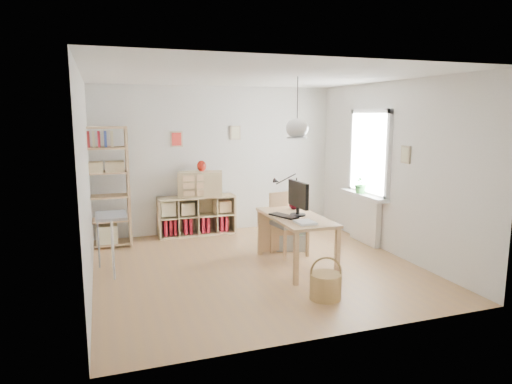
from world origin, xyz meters
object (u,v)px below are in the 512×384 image
object	(u,v)px
monitor	(298,197)
drawer_chest	(200,184)
cube_shelf	(195,219)
chair	(287,220)
desk	(296,222)
storage_chest	(292,237)
tall_bookshelf	(104,182)

from	to	relation	value
monitor	drawer_chest	distance (m)	2.38
cube_shelf	chair	bearing A→B (deg)	-55.41
desk	cube_shelf	xyz separation A→B (m)	(-1.02, 2.23, -0.36)
storage_chest	desk	bearing A→B (deg)	-92.90
tall_bookshelf	chair	xyz separation A→B (m)	(2.70, -1.37, -0.53)
desk	cube_shelf	distance (m)	2.48
tall_bookshelf	storage_chest	distance (m)	3.23
desk	storage_chest	bearing A→B (deg)	69.67
desk	chair	bearing A→B (deg)	78.66
tall_bookshelf	drawer_chest	world-z (taller)	tall_bookshelf
desk	drawer_chest	size ratio (longest dim) A/B	1.90
cube_shelf	tall_bookshelf	bearing A→B (deg)	-169.81
chair	tall_bookshelf	bearing A→B (deg)	144.60
monitor	drawer_chest	size ratio (longest dim) A/B	0.72
cube_shelf	tall_bookshelf	distance (m)	1.77
monitor	tall_bookshelf	bearing A→B (deg)	141.64
chair	monitor	xyz separation A→B (m)	(-0.08, -0.57, 0.47)
desk	storage_chest	size ratio (longest dim) A/B	2.07
chair	storage_chest	distance (m)	0.50
storage_chest	tall_bookshelf	bearing A→B (deg)	176.71
monitor	chair	bearing A→B (deg)	80.28
cube_shelf	drawer_chest	bearing A→B (deg)	-22.35
tall_bookshelf	storage_chest	xyz separation A→B (m)	(2.90, -1.10, -0.91)
desk	monitor	distance (m)	0.37
cube_shelf	monitor	size ratio (longest dim) A/B	2.47
monitor	desk	bearing A→B (deg)	-162.51
desk	monitor	xyz separation A→B (m)	(0.04, 0.01, 0.37)
desk	drawer_chest	distance (m)	2.39
chair	drawer_chest	world-z (taller)	drawer_chest
tall_bookshelf	storage_chest	world-z (taller)	tall_bookshelf
cube_shelf	storage_chest	distance (m)	1.92
desk	storage_chest	world-z (taller)	desk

